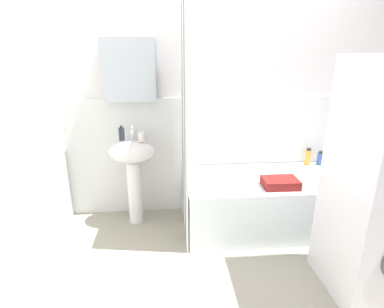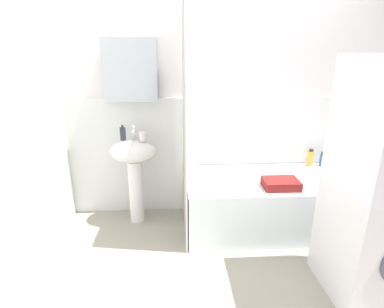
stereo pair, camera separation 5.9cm
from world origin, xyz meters
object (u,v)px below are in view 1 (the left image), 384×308
Objects in this scene: shampoo_bottle at (320,158)px; towel_folded at (280,183)px; toothbrush_cup at (142,137)px; bathtub at (265,202)px; sink at (133,164)px; lotion_bottle at (308,157)px; soap_dispenser at (122,134)px.

shampoo_bottle is 0.79m from towel_folded.
bathtub is at bearing -9.38° from toothbrush_cup.
towel_folded is (1.20, -0.40, -0.33)m from toothbrush_cup.
lotion_bottle is at bearing 3.77° from sink.
lotion_bottle reaches higher than shampoo_bottle.
lotion_bottle is (-0.13, 0.01, 0.02)m from shampoo_bottle.
towel_folded is (1.29, -0.40, -0.07)m from sink.
towel_folded reaches higher than bathtub.
bathtub is 5.02× the size of towel_folded.
soap_dispenser is 1.50m from bathtub.
soap_dispenser is at bearing 166.65° from toothbrush_cup.
shampoo_bottle is 0.82× the size of lotion_bottle.
soap_dispenser is 0.81× the size of lotion_bottle.
bathtub is (1.15, -0.19, -0.62)m from toothbrush_cup.
lotion_bottle is at bearing 2.16° from soap_dispenser.
sink reaches higher than towel_folded.
shampoo_bottle is 0.13m from lotion_bottle.
shampoo_bottle reaches higher than towel_folded.
towel_folded is at bearing -77.25° from bathtub.
bathtub is at bearing 102.75° from towel_folded.
toothbrush_cup is 1.84m from shampoo_bottle.
shampoo_bottle is 0.49× the size of towel_folded.
soap_dispenser is 0.49× the size of towel_folded.
sink is 2.76× the size of towel_folded.
bathtub is 10.15× the size of shampoo_bottle.
shampoo_bottle is (1.81, 0.11, -0.30)m from toothbrush_cup.
sink is at bearing 171.40° from bathtub.
toothbrush_cup reaches higher than lotion_bottle.
soap_dispenser is 0.10× the size of bathtub.
shampoo_bottle is (0.65, 0.30, 0.32)m from bathtub.
lotion_bottle is (1.68, 0.11, -0.28)m from toothbrush_cup.
toothbrush_cup reaches higher than sink.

